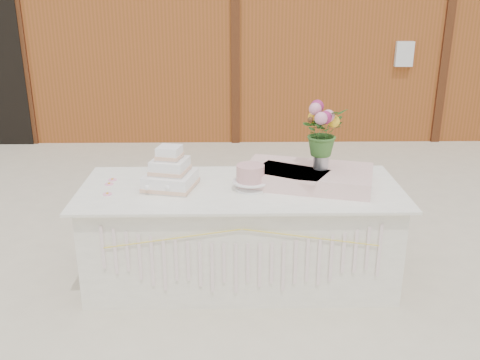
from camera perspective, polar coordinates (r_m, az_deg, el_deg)
name	(u,v)px	position (r m, az deg, el deg)	size (l,w,h in m)	color
ground	(241,278)	(4.32, 0.07, -10.38)	(80.00, 80.00, 0.00)	beige
barn	(234,19)	(9.75, -0.68, 16.80)	(12.60, 4.60, 3.30)	brown
cake_table	(241,234)	(4.14, 0.07, -5.77)	(2.40, 1.00, 0.77)	white
wedding_cake	(170,174)	(3.98, -7.45, 0.65)	(0.42, 0.42, 0.32)	white
pink_cake_stand	(250,176)	(3.91, 1.11, 0.44)	(0.26, 0.26, 0.19)	white
satin_runner	(308,176)	(4.08, 7.25, 0.42)	(0.95, 0.55, 0.12)	#FAC9C9
flower_vase	(321,159)	(4.05, 8.64, 2.27)	(0.11, 0.11, 0.16)	#B0B0B5
bouquet	(323,126)	(3.99, 8.83, 5.77)	(0.32, 0.28, 0.35)	#396A2A
loose_flowers	(112,186)	(4.10, -13.50, -0.64)	(0.13, 0.31, 0.02)	#FC9ABE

